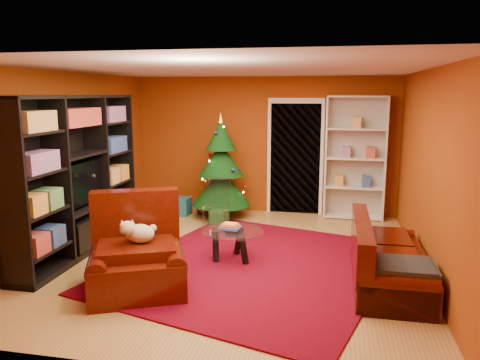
% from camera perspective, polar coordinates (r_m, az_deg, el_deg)
% --- Properties ---
extents(floor, '(5.00, 5.50, 0.05)m').
position_cam_1_polar(floor, '(6.67, -0.69, -9.75)').
color(floor, '#A87E3F').
rests_on(floor, ground).
extents(ceiling, '(5.00, 5.50, 0.05)m').
position_cam_1_polar(ceiling, '(6.26, -0.75, 13.64)').
color(ceiling, silver).
rests_on(ceiling, wall_back).
extents(wall_back, '(5.00, 0.05, 2.60)m').
position_cam_1_polar(wall_back, '(9.04, 2.99, 4.26)').
color(wall_back, '#913A0C').
rests_on(wall_back, ground).
extents(wall_left, '(0.05, 5.50, 2.60)m').
position_cam_1_polar(wall_left, '(7.29, -20.53, 2.09)').
color(wall_left, '#913A0C').
rests_on(wall_left, ground).
extents(wall_right, '(0.05, 5.50, 2.60)m').
position_cam_1_polar(wall_right, '(6.31, 22.32, 0.75)').
color(wall_right, '#913A0C').
rests_on(wall_right, ground).
extents(doorway, '(1.06, 0.60, 2.16)m').
position_cam_1_polar(doorway, '(8.96, 6.74, 2.53)').
color(doorway, black).
rests_on(doorway, floor).
extents(rug, '(4.13, 4.49, 0.02)m').
position_cam_1_polar(rug, '(6.37, 1.87, -10.40)').
color(rug, '#620215').
rests_on(rug, floor).
extents(media_unit, '(0.47, 2.95, 2.26)m').
position_cam_1_polar(media_unit, '(7.09, -19.20, 0.55)').
color(media_unit, black).
rests_on(media_unit, floor).
extents(christmas_tree, '(1.36, 1.36, 1.95)m').
position_cam_1_polar(christmas_tree, '(8.61, -2.32, 1.56)').
color(christmas_tree, black).
rests_on(christmas_tree, floor).
extents(gift_box_teal, '(0.35, 0.35, 0.33)m').
position_cam_1_polar(gift_box_teal, '(8.98, -7.22, -3.20)').
color(gift_box_teal, '#1B5E74').
rests_on(gift_box_teal, floor).
extents(gift_box_green, '(0.31, 0.31, 0.28)m').
position_cam_1_polar(gift_box_green, '(8.22, -2.55, -4.61)').
color(gift_box_green, '#256D27').
rests_on(gift_box_green, floor).
extents(gift_box_red, '(0.26, 0.26, 0.20)m').
position_cam_1_polar(gift_box_red, '(9.07, -4.62, -3.44)').
color(gift_box_red, maroon).
rests_on(gift_box_red, floor).
extents(white_bookshelf, '(1.08, 0.42, 2.30)m').
position_cam_1_polar(white_bookshelf, '(8.77, 13.86, 2.59)').
color(white_bookshelf, white).
rests_on(white_bookshelf, floor).
extents(armchair, '(1.54, 1.54, 0.91)m').
position_cam_1_polar(armchair, '(5.62, -12.49, -8.73)').
color(armchair, '#360A04').
rests_on(armchair, rug).
extents(dog, '(0.49, 0.44, 0.30)m').
position_cam_1_polar(dog, '(5.60, -12.07, -6.40)').
color(dog, beige).
rests_on(dog, armchair).
extents(sofa, '(0.84, 1.86, 0.80)m').
position_cam_1_polar(sofa, '(5.94, 17.81, -8.50)').
color(sofa, '#360A04').
rests_on(sofa, rug).
extents(coffee_table, '(0.98, 0.98, 0.54)m').
position_cam_1_polar(coffee_table, '(6.50, -0.90, -7.96)').
color(coffee_table, gray).
rests_on(coffee_table, rug).
extents(acrylic_chair, '(0.43, 0.46, 0.81)m').
position_cam_1_polar(acrylic_chair, '(7.86, -2.95, -3.33)').
color(acrylic_chair, '#66605B').
rests_on(acrylic_chair, rug).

